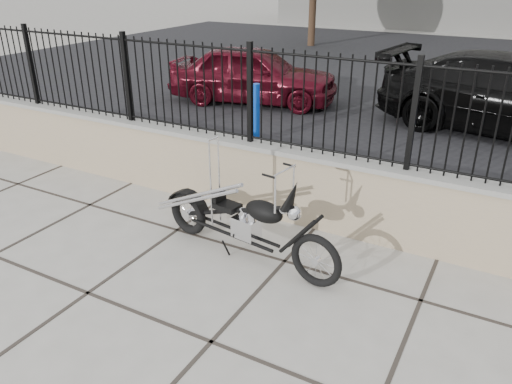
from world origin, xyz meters
name	(u,v)px	position (x,y,z in m)	size (l,w,h in m)	color
ground_plane	(211,342)	(0.00, 0.00, 0.00)	(90.00, 90.00, 0.00)	#99968E
parking_lot	(450,80)	(0.00, 12.50, 0.00)	(30.00, 30.00, 0.00)	black
retaining_wall	(320,190)	(0.00, 2.50, 0.48)	(14.00, 0.36, 0.96)	gray
iron_fence	(325,105)	(0.00, 2.50, 1.56)	(14.00, 0.08, 1.20)	black
chopper_motorcycle	(243,202)	(-0.47, 1.39, 0.68)	(2.27, 0.40, 1.36)	black
car_red	(254,74)	(-3.73, 7.52, 0.67)	(1.59, 3.95, 1.34)	#4D0B16
bollard_a	(256,113)	(-2.30, 5.05, 0.54)	(0.13, 0.13, 1.08)	#0B1EA7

